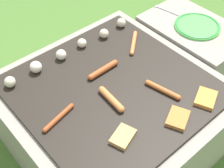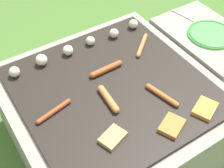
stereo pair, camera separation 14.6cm
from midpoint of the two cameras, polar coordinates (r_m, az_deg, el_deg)
name	(u,v)px [view 1 (the left image)]	position (r m, az deg, el deg)	size (l,w,h in m)	color
ground_plane	(112,140)	(1.83, -2.32, -10.41)	(14.00, 14.00, 0.00)	#47702D
grill	(112,117)	(1.65, -2.55, -6.11)	(0.97, 0.97, 0.45)	gray
side_ledge	(188,55)	(2.03, 11.70, 5.12)	(0.39, 0.59, 0.45)	gray
sausage_front_center	(103,70)	(1.54, -4.35, 2.48)	(0.19, 0.03, 0.03)	#A34C23
sausage_back_right	(111,99)	(1.40, -3.13, -2.93)	(0.04, 0.18, 0.03)	#C6753D
sausage_back_center	(163,90)	(1.45, 6.43, -1.20)	(0.06, 0.18, 0.02)	#B7602D
sausage_front_left	(134,43)	(1.70, 1.51, 7.45)	(0.16, 0.14, 0.02)	#C6753D
sausage_mid_right	(59,118)	(1.37, -12.76, -6.17)	(0.18, 0.06, 0.02)	#93421E
bread_slice_center	(206,98)	(1.45, 14.07, -2.70)	(0.14, 0.12, 0.02)	#D18438
bread_slice_left	(123,137)	(1.28, -1.27, -9.78)	(0.12, 0.10, 0.02)	tan
bread_slice_right	(178,118)	(1.35, 8.95, -6.38)	(0.13, 0.12, 0.02)	#B27033
mushroom_row	(69,51)	(1.65, -10.47, 5.90)	(0.77, 0.07, 0.06)	beige
plate_colorful	(197,26)	(1.88, 13.18, 10.22)	(0.26, 0.26, 0.02)	#4CB24C
fork_utensil	(165,10)	(1.99, 7.63, 13.18)	(0.05, 0.16, 0.01)	silver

